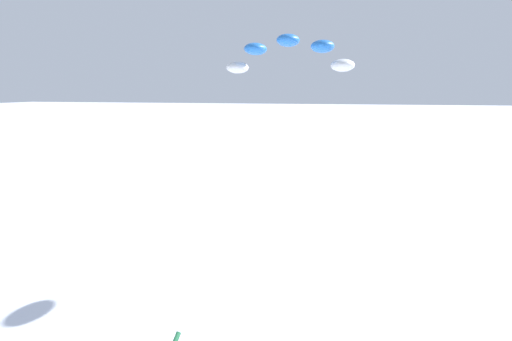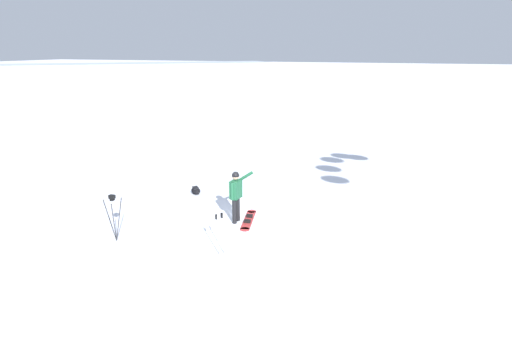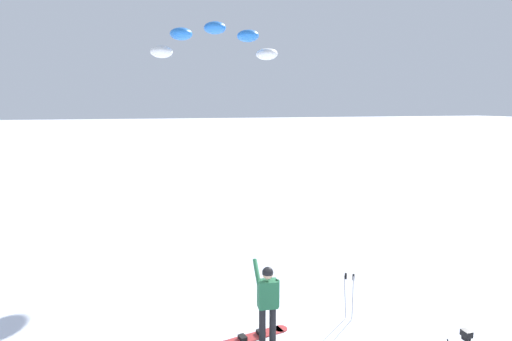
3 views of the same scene
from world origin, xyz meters
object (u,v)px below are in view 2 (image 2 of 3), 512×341
at_px(gear_bag_large, 196,190).
at_px(snowboard, 248,220).
at_px(camera_tripod, 113,208).
at_px(ski_poles, 219,227).
at_px(snowboarder, 236,192).

bearing_deg(gear_bag_large, snowboard, -121.64).
relative_size(camera_tripod, ski_poles, 1.23).
xyz_separation_m(snowboarder, snowboard, (0.25, -0.32, -1.00)).
relative_size(snowboarder, ski_poles, 1.49).
xyz_separation_m(snowboard, ski_poles, (-2.32, -0.03, 0.74)).
relative_size(snowboard, ski_poles, 1.51).
bearing_deg(camera_tripod, gear_bag_large, -4.42).
bearing_deg(snowboard, gear_bag_large, 58.36).
bearing_deg(ski_poles, snowboard, 0.68).
distance_m(snowboarder, gear_bag_large, 3.26).
xyz_separation_m(gear_bag_large, ski_poles, (-4.03, -2.80, 0.63)).
xyz_separation_m(snowboarder, camera_tripod, (-2.39, 2.79, -0.02)).
distance_m(snowboard, ski_poles, 2.43).
relative_size(snowboarder, snowboard, 0.99).
height_order(snowboard, camera_tripod, camera_tripod).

